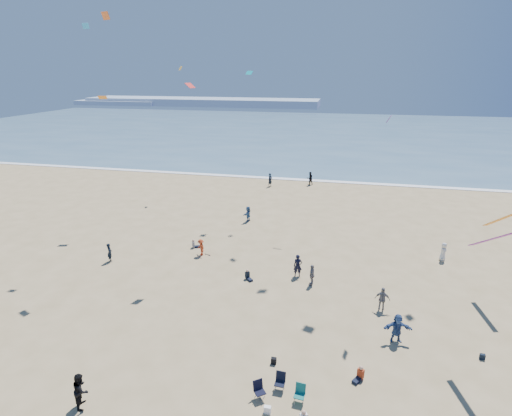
# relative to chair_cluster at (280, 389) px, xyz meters

# --- Properties ---
(ground) EXTENTS (220.00, 220.00, 0.00)m
(ground) POSITION_rel_chair_cluster_xyz_m (-4.57, -1.96, -0.50)
(ground) COLOR tan
(ground) RESTS_ON ground
(ocean) EXTENTS (220.00, 100.00, 0.06)m
(ocean) POSITION_rel_chair_cluster_xyz_m (-4.57, 93.04, -0.47)
(ocean) COLOR #476B84
(ocean) RESTS_ON ground
(surf_line) EXTENTS (220.00, 1.20, 0.08)m
(surf_line) POSITION_rel_chair_cluster_xyz_m (-4.57, 43.04, -0.46)
(surf_line) COLOR white
(surf_line) RESTS_ON ground
(headland_far) EXTENTS (110.00, 20.00, 3.20)m
(headland_far) POSITION_rel_chair_cluster_xyz_m (-64.57, 168.04, 1.10)
(headland_far) COLOR #7A8EA8
(headland_far) RESTS_ON ground
(headland_near) EXTENTS (40.00, 14.00, 2.00)m
(headland_near) POSITION_rel_chair_cluster_xyz_m (-104.57, 163.04, 0.50)
(headland_near) COLOR #7A8EA8
(headland_near) RESTS_ON ground
(standing_flyers) EXTENTS (29.57, 53.01, 1.94)m
(standing_flyers) POSITION_rel_chair_cluster_xyz_m (-2.88, 13.40, 0.40)
(standing_flyers) COLOR black
(standing_flyers) RESTS_ON ground
(seated_group) EXTENTS (15.97, 23.37, 0.84)m
(seated_group) POSITION_rel_chair_cluster_xyz_m (-1.81, 4.55, -0.08)
(seated_group) COLOR white
(seated_group) RESTS_ON ground
(chair_cluster) EXTENTS (2.76, 1.54, 1.00)m
(chair_cluster) POSITION_rel_chair_cluster_xyz_m (0.00, 0.00, 0.00)
(chair_cluster) COLOR black
(chair_cluster) RESTS_ON ground
(white_tote) EXTENTS (0.35, 0.20, 0.40)m
(white_tote) POSITION_rel_chair_cluster_xyz_m (-0.42, -1.12, -0.30)
(white_tote) COLOR white
(white_tote) RESTS_ON ground
(black_backpack) EXTENTS (0.30, 0.22, 0.38)m
(black_backpack) POSITION_rel_chair_cluster_xyz_m (-0.72, 2.39, -0.31)
(black_backpack) COLOR black
(black_backpack) RESTS_ON ground
(navy_bag) EXTENTS (0.28, 0.18, 0.34)m
(navy_bag) POSITION_rel_chair_cluster_xyz_m (11.11, 5.38, -0.33)
(navy_bag) COLOR black
(navy_bag) RESTS_ON ground
(kites_aloft) EXTENTS (38.14, 43.67, 28.41)m
(kites_aloft) POSITION_rel_chair_cluster_xyz_m (4.89, 11.46, 14.09)
(kites_aloft) COLOR orange
(kites_aloft) RESTS_ON ground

